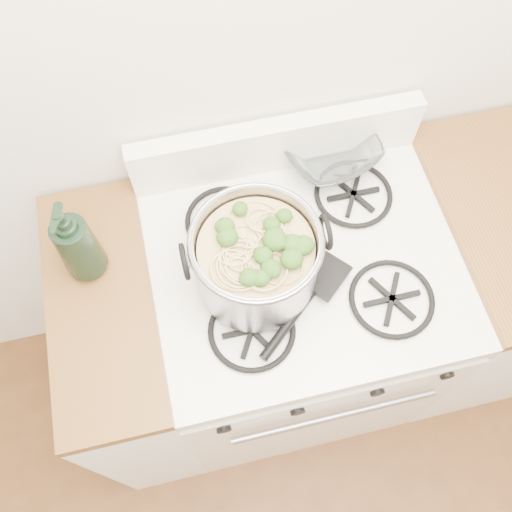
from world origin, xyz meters
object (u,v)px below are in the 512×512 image
object	(u,v)px
stock_pot	(256,260)
bottle	(75,241)
glass_bowl	(328,153)
spatula	(325,274)
gas_range	(294,325)

from	to	relation	value
stock_pot	bottle	world-z (taller)	bottle
glass_bowl	spatula	bearing A→B (deg)	-107.66
glass_bowl	bottle	distance (m)	0.69
glass_bowl	bottle	xyz separation A→B (m)	(-0.65, -0.18, 0.11)
gas_range	stock_pot	distance (m)	0.60
gas_range	stock_pot	size ratio (longest dim) A/B	2.87
stock_pot	glass_bowl	size ratio (longest dim) A/B	3.29
bottle	glass_bowl	bearing A→B (deg)	29.98
glass_bowl	bottle	bearing A→B (deg)	-164.58
spatula	bottle	bearing A→B (deg)	-146.93
stock_pot	spatula	bearing A→B (deg)	-12.01
stock_pot	glass_bowl	bearing A→B (deg)	48.43
gas_range	bottle	xyz separation A→B (m)	(-0.52, 0.10, 0.61)
glass_bowl	stock_pot	bearing A→B (deg)	-131.57
gas_range	bottle	world-z (taller)	bottle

